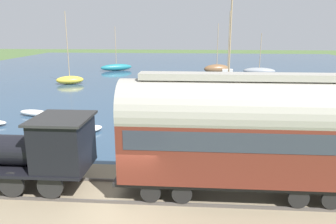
% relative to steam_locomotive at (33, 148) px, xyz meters
% --- Properties ---
extents(ground_plane, '(200.00, 200.00, 0.00)m').
position_rel_steam_locomotive_xyz_m(ground_plane, '(-0.74, -3.86, -2.21)').
color(ground_plane, '#476033').
extents(harbor_water, '(80.00, 80.00, 0.01)m').
position_rel_steam_locomotive_xyz_m(harbor_water, '(43.01, -3.86, -2.21)').
color(harbor_water, '#2D4760').
rests_on(harbor_water, ground).
extents(rail_embankment, '(5.42, 56.00, 0.54)m').
position_rel_steam_locomotive_xyz_m(rail_embankment, '(0.00, -3.86, -2.00)').
color(rail_embankment, '#84755B').
rests_on(rail_embankment, ground).
extents(steam_locomotive, '(2.40, 6.16, 3.54)m').
position_rel_steam_locomotive_xyz_m(steam_locomotive, '(0.00, 0.00, 0.00)').
color(steam_locomotive, black).
rests_on(steam_locomotive, rail_embankment).
extents(passenger_coach, '(2.35, 9.36, 4.76)m').
position_rel_steam_locomotive_xyz_m(passenger_coach, '(0.00, -8.11, 0.95)').
color(passenger_coach, black).
rests_on(passenger_coach, rail_embankment).
extents(sailboat_brown, '(2.39, 4.32, 7.60)m').
position_rel_steam_locomotive_xyz_m(sailboat_brown, '(39.88, -10.13, -1.46)').
color(sailboat_brown, brown).
rests_on(sailboat_brown, harbor_water).
extents(sailboat_gray, '(2.14, 4.98, 6.21)m').
position_rel_steam_locomotive_xyz_m(sailboat_gray, '(39.39, -16.59, -1.67)').
color(sailboat_gray, gray).
rests_on(sailboat_gray, harbor_water).
extents(sailboat_white, '(1.69, 4.37, 8.91)m').
position_rel_steam_locomotive_xyz_m(sailboat_white, '(29.49, -10.71, -1.38)').
color(sailboat_white, white).
rests_on(sailboat_white, harbor_water).
extents(sailboat_teal, '(3.66, 5.26, 7.15)m').
position_rel_steam_locomotive_xyz_m(sailboat_teal, '(42.31, 6.41, -1.62)').
color(sailboat_teal, '#1E707A').
rests_on(sailboat_teal, harbor_water).
extents(sailboat_yellow, '(2.67, 3.73, 8.90)m').
position_rel_steam_locomotive_xyz_m(sailboat_yellow, '(28.40, 9.23, -1.63)').
color(sailboat_yellow, gold).
rests_on(sailboat_yellow, harbor_water).
extents(sailboat_blue, '(3.85, 4.95, 8.76)m').
position_rel_steam_locomotive_xyz_m(sailboat_blue, '(9.95, -8.72, -1.50)').
color(sailboat_blue, '#335199').
rests_on(sailboat_blue, harbor_water).
extents(rowboat_off_pier, '(1.36, 2.95, 0.50)m').
position_rel_steam_locomotive_xyz_m(rowboat_off_pier, '(12.78, 6.27, -1.96)').
color(rowboat_off_pier, silver).
rests_on(rowboat_off_pier, harbor_water).
extents(rowboat_far_out, '(2.40, 2.35, 0.43)m').
position_rel_steam_locomotive_xyz_m(rowboat_far_out, '(8.75, 0.74, -1.99)').
color(rowboat_far_out, silver).
rests_on(rowboat_far_out, harbor_water).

